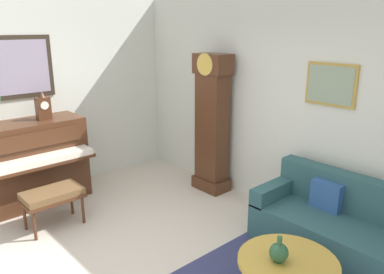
{
  "coord_description": "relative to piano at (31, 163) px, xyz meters",
  "views": [
    {
      "loc": [
        2.85,
        -1.67,
        2.38
      ],
      "look_at": [
        -0.41,
        1.28,
        1.09
      ],
      "focal_mm": 35.38,
      "sensor_mm": 36.0,
      "label": 1
    }
  ],
  "objects": [
    {
      "name": "wall_left",
      "position": [
        -0.37,
        0.04,
        0.82
      ],
      "size": [
        0.13,
        4.9,
        2.8
      ],
      "color": "silver",
      "rests_on": "ground_plane"
    },
    {
      "name": "wall_back",
      "position": [
        2.25,
        2.44,
        0.82
      ],
      "size": [
        5.3,
        0.13,
        2.8
      ],
      "color": "silver",
      "rests_on": "ground_plane"
    },
    {
      "name": "piano",
      "position": [
        0.0,
        0.0,
        0.0
      ],
      "size": [
        0.87,
        1.44,
        1.16
      ],
      "color": "#4C2B19",
      "rests_on": "ground_plane"
    },
    {
      "name": "piano_bench",
      "position": [
        0.84,
        -0.07,
        -0.18
      ],
      "size": [
        0.42,
        0.7,
        0.48
      ],
      "color": "#4C2B19",
      "rests_on": "ground_plane"
    },
    {
      "name": "grandfather_clock",
      "position": [
        1.33,
        2.16,
        0.38
      ],
      "size": [
        0.52,
        0.34,
        2.03
      ],
      "color": "#4C2B19",
      "rests_on": "ground_plane"
    },
    {
      "name": "couch",
      "position": [
        3.53,
        1.97,
        -0.28
      ],
      "size": [
        1.9,
        0.8,
        0.84
      ],
      "color": "#2D565B",
      "rests_on": "ground_plane"
    },
    {
      "name": "coffee_table",
      "position": [
        3.52,
        0.92,
        -0.2
      ],
      "size": [
        0.88,
        0.88,
        0.42
      ],
      "color": "gold",
      "rests_on": "ground_plane"
    },
    {
      "name": "mantel_clock",
      "position": [
        0.0,
        0.25,
        0.74
      ],
      "size": [
        0.13,
        0.18,
        0.38
      ],
      "color": "#4C2B19",
      "rests_on": "piano"
    },
    {
      "name": "green_jug",
      "position": [
        3.47,
        0.85,
        -0.08
      ],
      "size": [
        0.17,
        0.17,
        0.24
      ],
      "color": "#234C33",
      "rests_on": "coffee_table"
    }
  ]
}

